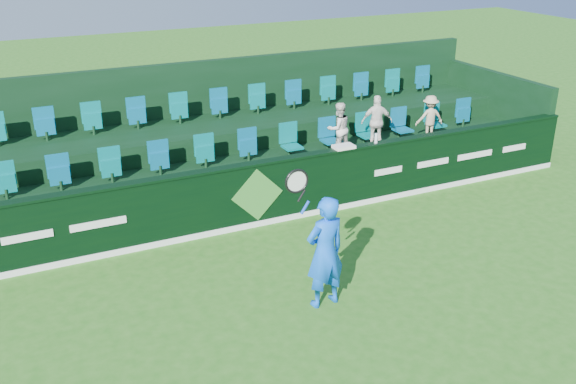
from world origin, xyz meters
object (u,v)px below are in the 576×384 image
spectator_middle (377,122)px  drinks_bottle (376,138)px  spectator_right (430,117)px  towel (344,147)px  tennis_player (325,251)px  spectator_left (339,128)px

spectator_middle → drinks_bottle: 1.34m
spectator_right → towel: spectator_right is taller
tennis_player → towel: size_ratio=5.75×
tennis_player → spectator_middle: tennis_player is taller
spectator_right → spectator_left: bearing=12.0°
towel → spectator_left: bearing=65.4°
tennis_player → spectator_middle: 5.69m
spectator_right → towel: size_ratio=2.46×
spectator_middle → spectator_right: 1.52m
spectator_left → tennis_player: bearing=54.5°
tennis_player → spectator_right: tennis_player is taller
spectator_left → towel: (-0.51, -1.12, -0.01)m
spectator_right → drinks_bottle: bearing=38.4°
towel → spectator_middle: bearing=36.2°
towel → drinks_bottle: (0.79, 0.00, 0.07)m
drinks_bottle → towel: bearing=180.0°
spectator_left → spectator_right: size_ratio=1.11×
spectator_right → drinks_bottle: (-2.26, -1.12, 0.12)m
tennis_player → drinks_bottle: size_ratio=11.86×
spectator_middle → spectator_right: (1.52, 0.00, -0.08)m
spectator_left → towel: size_ratio=2.72×
spectator_left → drinks_bottle: spectator_left is taller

